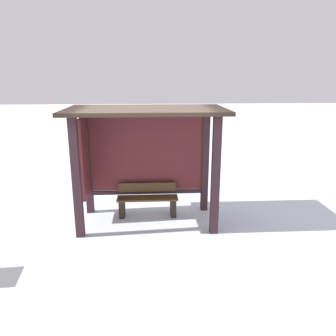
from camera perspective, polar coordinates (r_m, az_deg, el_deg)
ground_plane at (r=7.14m, az=-3.48°, el=-9.11°), size 60.00×60.00×0.00m
bus_shelter at (r=6.83m, az=-4.63°, el=4.49°), size 3.09×1.68×2.37m
bench_left_inside at (r=7.30m, az=-3.52°, el=-5.64°), size 1.31×0.35×0.71m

